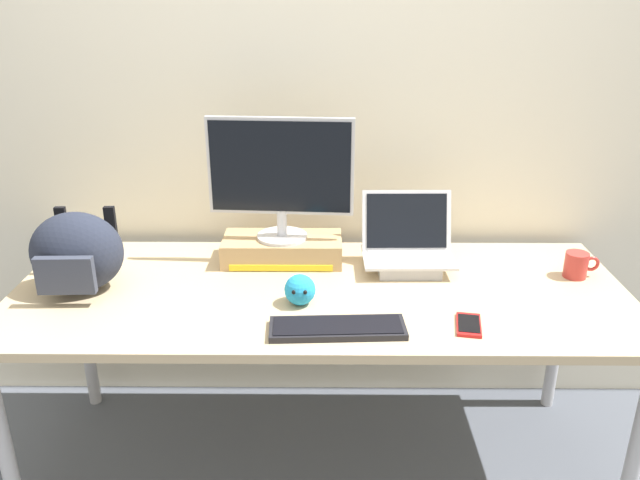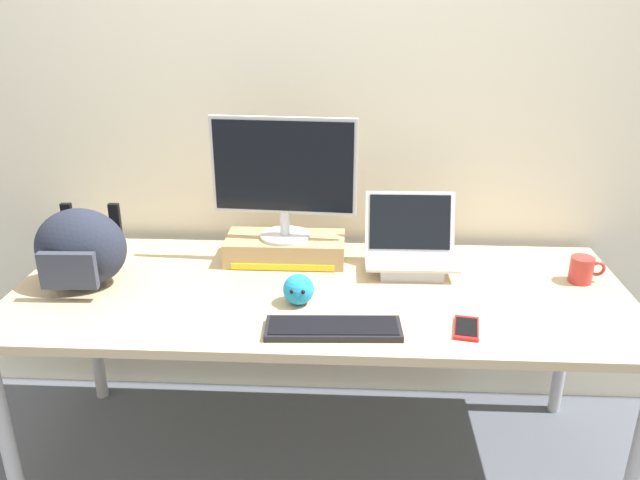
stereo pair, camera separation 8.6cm
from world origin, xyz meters
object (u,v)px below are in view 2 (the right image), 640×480
at_px(messenger_backpack, 81,248).
at_px(open_laptop, 410,256).
at_px(toner_box_yellow, 285,249).
at_px(external_keyboard, 333,328).
at_px(cell_phone, 466,328).
at_px(desktop_monitor, 284,174).
at_px(plush_toy, 299,289).
at_px(coffee_mug, 582,270).

bearing_deg(messenger_backpack, open_laptop, 7.61).
bearing_deg(toner_box_yellow, external_keyboard, -69.31).
distance_m(toner_box_yellow, cell_phone, 0.77).
bearing_deg(desktop_monitor, open_laptop, -3.56).
relative_size(toner_box_yellow, cell_phone, 2.95).
bearing_deg(messenger_backpack, plush_toy, -9.41).
bearing_deg(toner_box_yellow, messenger_backpack, -159.71).
bearing_deg(external_keyboard, coffee_mug, 21.78).
xyz_separation_m(desktop_monitor, plush_toy, (0.08, -0.35, -0.28)).
bearing_deg(open_laptop, desktop_monitor, 171.86).
xyz_separation_m(toner_box_yellow, desktop_monitor, (-0.00, -0.00, 0.29)).
relative_size(desktop_monitor, coffee_mug, 4.28).
height_order(toner_box_yellow, plush_toy, plush_toy).
relative_size(open_laptop, cell_phone, 2.21).
xyz_separation_m(external_keyboard, cell_phone, (0.40, 0.03, -0.01)).
xyz_separation_m(toner_box_yellow, open_laptop, (0.46, -0.06, 0.01)).
xyz_separation_m(open_laptop, plush_toy, (-0.38, -0.29, -0.00)).
distance_m(messenger_backpack, cell_phone, 1.29).
bearing_deg(coffee_mug, plush_toy, -167.66).
bearing_deg(cell_phone, messenger_backpack, 179.23).
relative_size(external_keyboard, plush_toy, 4.06).
relative_size(toner_box_yellow, desktop_monitor, 0.84).
xyz_separation_m(toner_box_yellow, external_keyboard, (0.20, -0.52, -0.03)).
bearing_deg(open_laptop, coffee_mug, -8.11).
relative_size(toner_box_yellow, coffee_mug, 3.59).
bearing_deg(cell_phone, plush_toy, 174.65).
relative_size(desktop_monitor, plush_toy, 5.16).
xyz_separation_m(desktop_monitor, messenger_backpack, (-0.67, -0.25, -0.20)).
distance_m(open_laptop, cell_phone, 0.45).
height_order(toner_box_yellow, desktop_monitor, desktop_monitor).
relative_size(external_keyboard, cell_phone, 2.77).
bearing_deg(plush_toy, external_keyboard, -55.93).
bearing_deg(cell_phone, external_keyboard, -165.32).
bearing_deg(open_laptop, messenger_backpack, -171.46).
xyz_separation_m(toner_box_yellow, plush_toy, (0.08, -0.35, 0.01)).
height_order(cell_phone, plush_toy, plush_toy).
bearing_deg(messenger_backpack, toner_box_yellow, 18.45).
distance_m(external_keyboard, coffee_mug, 0.94).
height_order(toner_box_yellow, messenger_backpack, messenger_backpack).
bearing_deg(desktop_monitor, coffee_mug, -3.55).
height_order(open_laptop, coffee_mug, open_laptop).
xyz_separation_m(cell_phone, plush_toy, (-0.52, 0.14, 0.05)).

